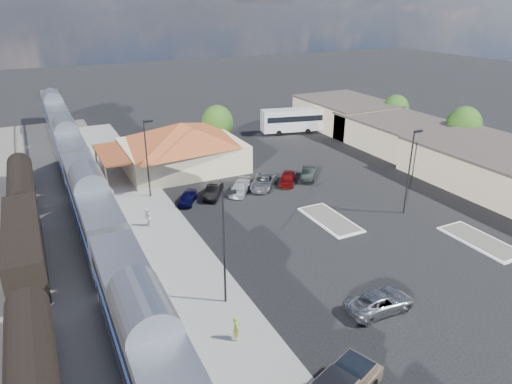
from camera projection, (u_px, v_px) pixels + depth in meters
name	position (u px, v px, depth m)	size (l,w,h in m)	color
ground	(307.00, 237.00, 43.48)	(280.00, 280.00, 0.00)	black
railbed	(64.00, 248.00, 41.43)	(16.00, 100.00, 0.12)	#4C4944
platform	(167.00, 236.00, 43.46)	(5.50, 92.00, 0.18)	gray
passenger_train	(92.00, 209.00, 42.63)	(3.00, 104.00, 5.55)	silver
freight_cars	(24.00, 247.00, 37.90)	(2.80, 46.00, 4.00)	black
station_depot	(181.00, 146.00, 60.18)	(18.35, 12.24, 6.20)	#BEAB8B
buildings_east	(419.00, 139.00, 65.87)	(14.40, 51.40, 4.80)	#C6B28C
traffic_island_south	(330.00, 219.00, 46.73)	(3.30, 7.50, 0.21)	silver
traffic_island_north	(481.00, 241.00, 42.58)	(3.30, 7.50, 0.21)	silver
lamp_plat_s	(225.00, 240.00, 31.98)	(1.08, 0.25, 9.00)	black
lamp_plat_n	(147.00, 153.00, 50.12)	(1.08, 0.25, 9.00)	black
lamp_lot	(411.00, 165.00, 46.37)	(1.08, 0.25, 9.00)	black
tree_east_b	(464.00, 125.00, 65.69)	(4.94, 4.94, 6.96)	#382314
tree_east_c	(396.00, 109.00, 77.42)	(4.41, 4.41, 6.21)	#382314
tree_depot	(217.00, 123.00, 67.89)	(4.71, 4.71, 6.63)	#382314
suv	(380.00, 302.00, 32.97)	(2.44, 5.29, 1.47)	gray
coach_bus	(299.00, 119.00, 76.88)	(12.91, 5.54, 4.05)	white
person_a	(236.00, 328.00, 29.81)	(0.65, 0.42, 1.78)	#BCCD40
person_b	(147.00, 218.00, 44.82)	(0.90, 0.70, 1.86)	white
parked_car_a	(188.00, 197.00, 50.54)	(1.56, 3.89, 1.33)	#0D0D43
parked_car_b	(213.00, 191.00, 52.08)	(1.54, 4.42, 1.46)	black
parked_car_c	(240.00, 188.00, 53.17)	(1.87, 4.59, 1.33)	silver
parked_car_d	(263.00, 182.00, 54.70)	(2.43, 5.28, 1.47)	gray
parked_car_e	(287.00, 178.00, 55.77)	(1.71, 4.25, 1.45)	maroon
parked_car_f	(308.00, 173.00, 57.33)	(1.55, 4.45, 1.47)	black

